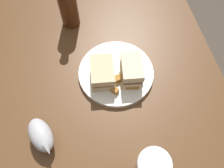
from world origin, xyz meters
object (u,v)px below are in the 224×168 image
Objects in this scene: sandwich_half_right at (132,70)px; cider_bottle at (67,2)px; sandwich_half_left at (102,73)px; gravy_boat at (41,136)px; plate at (116,73)px.

cider_bottle is at bearing -149.70° from sandwich_half_right.
sandwich_half_left reaches higher than gravy_boat.
cider_bottle reaches higher than gravy_boat.
gravy_boat is at bearing -16.71° from cider_bottle.
gravy_boat is at bearing -54.92° from plate.
sandwich_half_left is at bearing -96.14° from sandwich_half_right.
gravy_boat reaches higher than plate.
sandwich_half_left is at bearing 128.77° from gravy_boat.
cider_bottle is (-0.46, 0.14, 0.07)m from gravy_boat.
sandwich_half_left is 0.30m from cider_bottle.
sandwich_half_right is at bearing 83.86° from sandwich_half_left.
cider_bottle is at bearing 163.29° from gravy_boat.
gravy_boat is (0.16, -0.31, -0.01)m from sandwich_half_right.
sandwich_half_left is at bearing 14.75° from cider_bottle.
sandwich_half_right reaches higher than sandwich_half_left.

